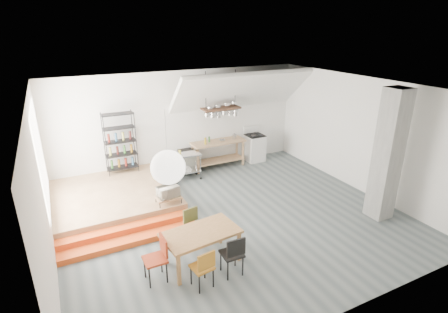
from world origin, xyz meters
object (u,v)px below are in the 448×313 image
stove (254,147)px  mini_fridge (187,161)px  rolling_cart (186,163)px  dining_table (201,235)px

stove → mini_fridge: bearing=179.0°
rolling_cart → mini_fridge: rolling_cart is taller
stove → mini_fridge: size_ratio=1.56×
stove → rolling_cart: size_ratio=1.36×
rolling_cart → mini_fridge: 0.56m
dining_table → rolling_cart: bearing=67.0°
mini_fridge → dining_table: bearing=-107.3°
stove → rolling_cart: stove is taller
stove → rolling_cart: (-2.70, -0.46, 0.06)m
dining_table → rolling_cart: (1.18, 3.93, -0.09)m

